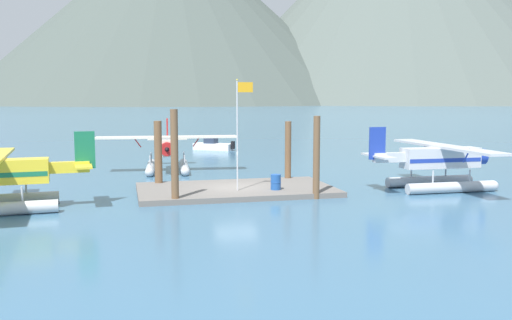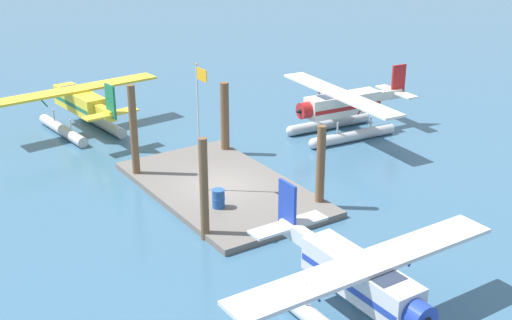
# 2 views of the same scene
# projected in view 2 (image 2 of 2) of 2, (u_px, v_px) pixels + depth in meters

# --- Properties ---
(ground_plane) EXTENTS (1200.00, 1200.00, 0.00)m
(ground_plane) POSITION_uv_depth(u_px,v_px,m) (222.00, 191.00, 33.77)
(ground_plane) COLOR #38607F
(dock_platform) EXTENTS (11.36, 6.45, 0.30)m
(dock_platform) POSITION_uv_depth(u_px,v_px,m) (222.00, 188.00, 33.71)
(dock_platform) COLOR #66605B
(dock_platform) RESTS_ON ground
(piling_near_left) EXTENTS (0.39, 0.39, 4.96)m
(piling_near_left) POSITION_uv_depth(u_px,v_px,m) (134.00, 133.00, 34.35)
(piling_near_left) COLOR brown
(piling_near_left) RESTS_ON ground
(piling_near_right) EXTENTS (0.37, 0.37, 4.56)m
(piling_near_right) POSITION_uv_depth(u_px,v_px,m) (204.00, 190.00, 28.32)
(piling_near_right) COLOR brown
(piling_near_right) RESTS_ON ground
(piling_far_left) EXTENTS (0.48, 0.48, 4.13)m
(piling_far_left) POSITION_uv_depth(u_px,v_px,m) (225.00, 119.00, 37.77)
(piling_far_left) COLOR brown
(piling_far_left) RESTS_ON ground
(piling_far_right) EXTENTS (0.41, 0.41, 4.01)m
(piling_far_right) POSITION_uv_depth(u_px,v_px,m) (321.00, 167.00, 31.34)
(piling_far_right) COLOR brown
(piling_far_right) RESTS_ON ground
(flagpole) EXTENTS (0.95, 0.10, 6.27)m
(flagpole) POSITION_uv_depth(u_px,v_px,m) (199.00, 114.00, 31.65)
(flagpole) COLOR silver
(flagpole) RESTS_ON dock_platform
(fuel_drum) EXTENTS (0.62, 0.62, 0.88)m
(fuel_drum) POSITION_uv_depth(u_px,v_px,m) (218.00, 198.00, 31.19)
(fuel_drum) COLOR #1E4C99
(fuel_drum) RESTS_ON dock_platform
(seaplane_silver_stbd_aft) EXTENTS (7.98, 10.40, 3.84)m
(seaplane_silver_stbd_aft) POSITION_uv_depth(u_px,v_px,m) (360.00, 287.00, 22.70)
(seaplane_silver_stbd_aft) COLOR #B7BABF
(seaplane_silver_stbd_aft) RESTS_ON ground
(seaplane_yellow_port_aft) EXTENTS (7.96, 10.48, 3.84)m
(seaplane_yellow_port_aft) POSITION_uv_depth(u_px,v_px,m) (80.00, 107.00, 41.52)
(seaplane_yellow_port_aft) COLOR #B7BABF
(seaplane_yellow_port_aft) RESTS_ON ground
(seaplane_cream_bow_left) EXTENTS (10.48, 7.97, 3.84)m
(seaplane_cream_bow_left) POSITION_uv_depth(u_px,v_px,m) (342.00, 110.00, 40.90)
(seaplane_cream_bow_left) COLOR #B7BABF
(seaplane_cream_bow_left) RESTS_ON ground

